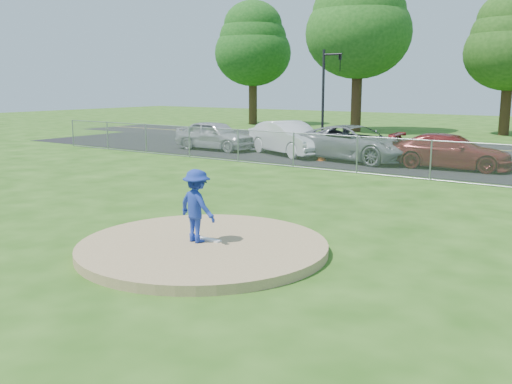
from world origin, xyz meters
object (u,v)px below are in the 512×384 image
traffic_cone (322,152)px  pitcher (197,206)px  tree_far_left (253,43)px  parked_car_gray (355,143)px  parked_car_white (289,138)px  tree_center (511,41)px  parked_car_silver (215,135)px  parked_car_darkred (451,151)px  traffic_signal_left (327,87)px  tree_left (359,19)px

traffic_cone → pitcher: bearing=-71.6°
tree_far_left → parked_car_gray: tree_far_left is taller
pitcher → parked_car_white: bearing=-55.0°
tree_center → parked_car_gray: tree_center is taller
parked_car_silver → parked_car_darkred: size_ratio=0.93×
traffic_cone → parked_car_gray: parked_car_gray is taller
traffic_cone → parked_car_darkred: parked_car_darkred is taller
parked_car_silver → traffic_signal_left: bearing=-25.6°
tree_far_left → parked_car_white: bearing=-50.1°
tree_left → tree_center: size_ratio=1.27×
tree_center → pitcher: tree_center is taller
pitcher → tree_far_left: bearing=-46.6°
traffic_cone → tree_center: bearing=78.3°
tree_left → traffic_cone: (5.99, -16.42, -7.84)m
tree_far_left → traffic_cone: bearing=-47.3°
pitcher → parked_car_silver: (-11.80, 15.21, -0.19)m
tree_left → tree_center: bearing=16.7°
tree_far_left → parked_car_gray: (18.28, -17.55, -6.22)m
parked_car_darkred → parked_car_gray: bearing=85.1°
traffic_signal_left → parked_car_darkred: (9.49, -6.50, -2.62)m
pitcher → traffic_cone: (-4.87, 14.59, -0.60)m
parked_car_white → parked_car_darkred: 8.19m
parked_car_silver → parked_car_gray: (8.22, 0.25, 0.03)m
traffic_signal_left → pitcher: size_ratio=3.53×
traffic_signal_left → parked_car_silver: size_ratio=1.20×
tree_center → parked_car_darkred: (1.73, -18.50, -5.73)m
tree_far_left → parked_car_silver: 21.38m
tree_far_left → tree_left: (11.00, -2.00, 1.18)m
parked_car_silver → parked_car_white: 4.50m
tree_left → parked_car_white: size_ratio=2.43×
tree_center → traffic_signal_left: tree_center is taller
tree_center → parked_car_white: 20.29m
tree_far_left → tree_left: tree_left is taller
pitcher → parked_car_white: (-7.31, 15.61, -0.13)m
traffic_signal_left → pitcher: 23.75m
traffic_cone → parked_car_white: bearing=157.4°
parked_car_white → traffic_cone: bearing=-89.3°
tree_left → parked_car_white: bearing=-77.1°
traffic_cone → parked_car_white: parked_car_white is taller
parked_car_darkred → parked_car_silver: bearing=85.8°
traffic_signal_left → parked_car_darkred: 11.80m
parked_car_white → tree_center: bearing=3.9°
traffic_cone → parked_car_silver: bearing=174.9°
tree_left → pitcher: tree_left is taller
tree_center → parked_car_silver: tree_center is taller
tree_far_left → parked_car_white: size_ratio=2.09×
parked_car_white → traffic_signal_left: bearing=34.7°
tree_far_left → parked_car_gray: size_ratio=1.81×
traffic_cone → traffic_signal_left: bearing=116.8°
tree_far_left → traffic_cone: (16.99, -18.42, -6.66)m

